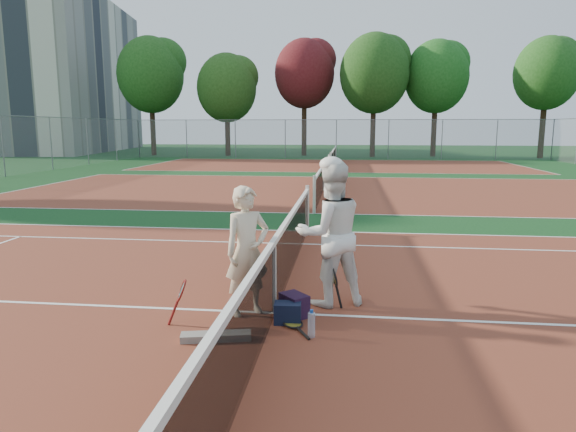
{
  "coord_description": "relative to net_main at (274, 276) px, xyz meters",
  "views": [
    {
      "loc": [
        0.93,
        -6.45,
        2.45
      ],
      "look_at": [
        0.0,
        1.55,
        1.05
      ],
      "focal_mm": 32.0,
      "sensor_mm": 36.0,
      "label": 1
    }
  ],
  "objects": [
    {
      "name": "net_far_a",
      "position": [
        0.0,
        13.5,
        0.0
      ],
      "size": [
        0.1,
        10.98,
        1.02
      ],
      "primitive_type": null,
      "color": "black",
      "rests_on": "ground"
    },
    {
      "name": "racket_black_held",
      "position": [
        0.78,
        0.27,
        -0.22
      ],
      "size": [
        0.24,
        0.31,
        0.59
      ],
      "primitive_type": null,
      "rotation": [
        0.0,
        0.0,
        3.42
      ],
      "color": "black",
      "rests_on": "ground"
    },
    {
      "name": "apartment_block",
      "position": [
        -28.0,
        44.0,
        6.99
      ],
      "size": [
        12.96,
        23.18,
        15.0
      ],
      "primitive_type": "cube",
      "rotation": [
        0.0,
        0.0,
        0.14
      ],
      "color": "beige",
      "rests_on": "ground"
    },
    {
      "name": "tree_back_maroon",
      "position": [
        -2.87,
        38.15,
        6.35
      ],
      "size": [
        5.06,
        5.06,
        9.79
      ],
      "color": "#382314",
      "rests_on": "ground"
    },
    {
      "name": "net_main",
      "position": [
        0.0,
        0.0,
        0.0
      ],
      "size": [
        0.1,
        10.98,
        1.02
      ],
      "primitive_type": null,
      "color": "black",
      "rests_on": "ground"
    },
    {
      "name": "ground",
      "position": [
        0.0,
        0.0,
        -0.51
      ],
      "size": [
        130.0,
        130.0,
        0.0
      ],
      "primitive_type": "plane",
      "color": "#0F3816",
      "rests_on": "ground"
    },
    {
      "name": "tree_back_5",
      "position": [
        16.15,
        36.7,
        6.02
      ],
      "size": [
        4.92,
        4.92,
        9.38
      ],
      "color": "#382314",
      "rests_on": "ground"
    },
    {
      "name": "racket_spare",
      "position": [
        0.29,
        -0.43,
        -0.48
      ],
      "size": [
        0.53,
        0.66,
        0.06
      ],
      "primitive_type": null,
      "rotation": [
        0.0,
        0.0,
        2.09
      ],
      "color": "black",
      "rests_on": "ground"
    },
    {
      "name": "player_a",
      "position": [
        -0.35,
        -0.04,
        0.34
      ],
      "size": [
        0.74,
        0.7,
        1.71
      ],
      "primitive_type": "imported",
      "rotation": [
        0.0,
        0.0,
        0.66
      ],
      "color": "beige",
      "rests_on": "ground"
    },
    {
      "name": "court_far_b",
      "position": [
        0.0,
        27.0,
        -0.51
      ],
      "size": [
        23.77,
        10.97,
        0.01
      ],
      "primitive_type": "cube",
      "color": "maroon",
      "rests_on": "ground"
    },
    {
      "name": "court_main",
      "position": [
        0.0,
        0.0,
        -0.51
      ],
      "size": [
        23.77,
        10.97,
        0.01
      ],
      "primitive_type": "cube",
      "color": "maroon",
      "rests_on": "ground"
    },
    {
      "name": "tree_back_4",
      "position": [
        8.03,
        38.17,
        6.0
      ],
      "size": [
        5.2,
        5.2,
        9.52
      ],
      "color": "#382314",
      "rests_on": "ground"
    },
    {
      "name": "player_b",
      "position": [
        0.71,
        0.47,
        0.49
      ],
      "size": [
        1.18,
        1.06,
        2.0
      ],
      "primitive_type": "imported",
      "rotation": [
        0.0,
        0.0,
        3.52
      ],
      "color": "white",
      "rests_on": "ground"
    },
    {
      "name": "water_bottle",
      "position": [
        0.54,
        -0.73,
        -0.36
      ],
      "size": [
        0.09,
        0.09,
        0.3
      ],
      "primitive_type": "cylinder",
      "color": "silver",
      "rests_on": "ground"
    },
    {
      "name": "sports_bag_navy",
      "position": [
        0.21,
        -0.32,
        -0.38
      ],
      "size": [
        0.35,
        0.25,
        0.27
      ],
      "primitive_type": "cube",
      "rotation": [
        0.0,
        0.0,
        0.06
      ],
      "color": "black",
      "rests_on": "ground"
    },
    {
      "name": "net_far_b",
      "position": [
        0.0,
        27.0,
        0.0
      ],
      "size": [
        0.1,
        10.98,
        1.02
      ],
      "primitive_type": null,
      "color": "black",
      "rests_on": "ground"
    },
    {
      "name": "sports_bag_purple",
      "position": [
        0.27,
        -0.07,
        -0.36
      ],
      "size": [
        0.43,
        0.44,
        0.3
      ],
      "primitive_type": "cube",
      "rotation": [
        0.0,
        0.0,
        -0.85
      ],
      "color": "black",
      "rests_on": "ground"
    },
    {
      "name": "tree_back_3",
      "position": [
        2.93,
        37.01,
        6.2
      ],
      "size": [
        5.62,
        5.62,
        9.96
      ],
      "color": "#382314",
      "rests_on": "ground"
    },
    {
      "name": "tree_back_0",
      "position": [
        -16.01,
        37.18,
        6.3
      ],
      "size": [
        5.63,
        5.63,
        10.07
      ],
      "color": "#382314",
      "rests_on": "ground"
    },
    {
      "name": "tree_back_1",
      "position": [
        -9.4,
        37.29,
        5.17
      ],
      "size": [
        5.03,
        5.03,
        8.6
      ],
      "color": "#382314",
      "rests_on": "ground"
    },
    {
      "name": "racket_red",
      "position": [
        -1.09,
        -0.51,
        -0.23
      ],
      "size": [
        0.33,
        0.34,
        0.57
      ],
      "primitive_type": null,
      "rotation": [
        0.0,
        0.0,
        0.32
      ],
      "color": "maroon",
      "rests_on": "ground"
    },
    {
      "name": "net_cover_canvas",
      "position": [
        -0.56,
        -0.94,
        -0.47
      ],
      "size": [
        0.83,
        0.35,
        0.09
      ],
      "primitive_type": "cube",
      "rotation": [
        0.0,
        0.0,
        0.21
      ],
      "color": "slate",
      "rests_on": "ground"
    },
    {
      "name": "court_far_a",
      "position": [
        0.0,
        13.5,
        -0.51
      ],
      "size": [
        23.77,
        10.97,
        0.01
      ],
      "primitive_type": "cube",
      "color": "maroon",
      "rests_on": "ground"
    },
    {
      "name": "fence_back",
      "position": [
        0.0,
        34.0,
        0.99
      ],
      "size": [
        32.0,
        0.06,
        3.0
      ],
      "primitive_type": null,
      "color": "slate",
      "rests_on": "ground"
    }
  ]
}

